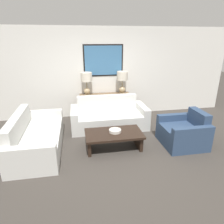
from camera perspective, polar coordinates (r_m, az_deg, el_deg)
name	(u,v)px	position (r m, az deg, el deg)	size (l,w,h in m)	color
ground_plane	(120,152)	(4.39, 2.19, -11.41)	(20.00, 20.00, 0.00)	#3D3833
back_wall	(103,73)	(6.18, -2.50, 11.14)	(8.00, 0.12, 2.65)	silver
console_table	(105,106)	(6.14, -2.01, 1.80)	(1.51, 0.40, 0.73)	brown
table_lamp_left	(87,80)	(5.89, -7.28, 9.01)	(0.33, 0.33, 0.67)	tan
table_lamp_right	(122,79)	(6.04, 2.95, 9.41)	(0.33, 0.33, 0.67)	tan
couch_by_back_wall	(109,117)	(5.49, -0.87, -1.50)	(2.03, 0.94, 0.81)	silver
couch_by_side	(36,138)	(4.67, -20.88, -7.00)	(0.94, 2.03, 0.81)	silver
coffee_table	(114,137)	(4.40, 0.51, -7.05)	(1.24, 0.69, 0.38)	black
decorative_bowl	(115,131)	(4.38, 0.88, -5.38)	(0.26, 0.26, 0.06)	beige
armchair_near_back_wall	(184,133)	(4.86, 19.78, -5.63)	(0.90, 0.93, 0.79)	navy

